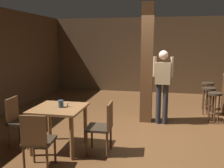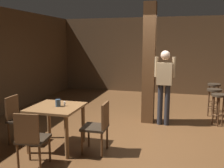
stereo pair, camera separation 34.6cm
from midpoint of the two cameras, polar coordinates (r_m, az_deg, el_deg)
The scene contains 13 objects.
ground_plane at distance 5.36m, azimuth 10.62°, elevation -11.45°, with size 10.80×10.80×0.00m, color brown.
wall_back at distance 9.52m, azimuth 13.13°, elevation 6.33°, with size 8.00×0.10×2.80m, color brown.
pillar at distance 5.93m, azimuth 10.12°, elevation 4.52°, with size 0.28×0.28×2.80m, color brown.
dining_table at distance 4.59m, azimuth -10.51°, elevation -6.77°, with size 0.88×0.88×0.77m.
chair_west at distance 5.04m, azimuth -18.85°, elevation -7.13°, with size 0.44×0.44×0.89m.
chair_south at distance 3.95m, azimuth -15.63°, elevation -11.66°, with size 0.46×0.46×0.89m.
chair_east at distance 4.34m, azimuth -0.70°, elevation -9.30°, with size 0.43×0.43×0.89m.
napkin_cup at distance 4.52m, azimuth -10.12°, elevation -4.30°, with size 0.09×0.09×0.13m, color #33475B.
salt_shaker at distance 4.54m, azimuth -8.62°, elevation -4.51°, with size 0.03×0.03×0.08m, color silver.
standing_person at distance 5.83m, azimuth 13.56°, elevation 0.37°, with size 0.47×0.22×1.72m.
bar_stool_near at distance 6.29m, azimuth 24.64°, elevation -3.83°, with size 0.32×0.32×0.74m.
bar_stool_mid at distance 6.94m, azimuth 23.59°, elevation -2.50°, with size 0.36×0.36×0.73m.
bar_stool_far at distance 7.44m, azimuth 23.48°, elevation -1.48°, with size 0.34×0.34×0.78m.
Camera 2 is at (0.52, -4.96, 1.92)m, focal length 40.00 mm.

